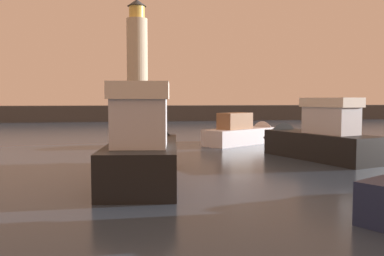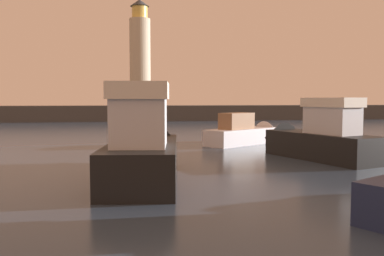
% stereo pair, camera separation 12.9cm
% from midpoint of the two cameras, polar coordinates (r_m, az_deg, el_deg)
% --- Properties ---
extents(ground_plane, '(220.00, 220.00, 0.00)m').
position_cam_midpoint_polar(ground_plane, '(26.91, -3.57, -1.71)').
color(ground_plane, '#2D3D51').
extents(breakwater, '(81.61, 4.13, 1.90)m').
position_cam_midpoint_polar(breakwater, '(52.06, -6.68, 2.06)').
color(breakwater, '#423F3D').
rests_on(breakwater, ground_plane).
extents(lighthouse, '(2.58, 2.58, 13.06)m').
position_cam_midpoint_polar(lighthouse, '(52.30, -7.13, 9.89)').
color(lighthouse, beige).
rests_on(lighthouse, breakwater).
extents(motorboat_0, '(3.75, 7.01, 2.96)m').
position_cam_midpoint_polar(motorboat_0, '(19.63, 16.29, -1.34)').
color(motorboat_0, black).
rests_on(motorboat_0, ground_plane).
extents(motorboat_4, '(6.05, 4.79, 2.14)m').
position_cam_midpoint_polar(motorboat_4, '(25.27, 8.08, -0.69)').
color(motorboat_4, silver).
rests_on(motorboat_4, ground_plane).
extents(motorboat_5, '(3.14, 7.79, 3.50)m').
position_cam_midpoint_polar(motorboat_5, '(14.23, -6.29, -2.85)').
color(motorboat_5, black).
rests_on(motorboat_5, ground_plane).
extents(mooring_buoy, '(1.08, 1.08, 1.08)m').
position_cam_midpoint_polar(mooring_buoy, '(24.89, 21.10, -1.18)').
color(mooring_buoy, red).
rests_on(mooring_buoy, ground_plane).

